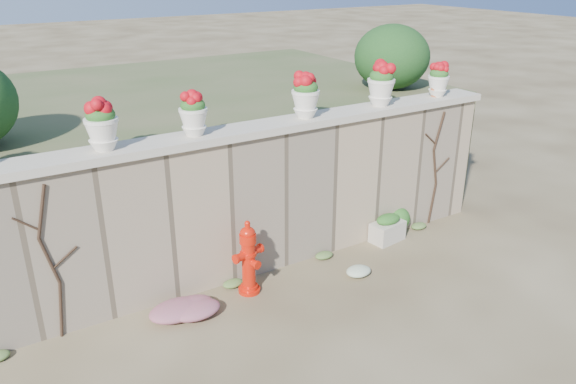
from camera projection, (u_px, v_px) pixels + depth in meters
ground at (327, 333)px, 6.66m from camera, size 80.00×80.00×0.00m
stone_wall at (253, 204)px, 7.69m from camera, size 8.00×0.40×2.00m
wall_cap at (251, 130)px, 7.29m from camera, size 8.10×0.52×0.10m
raised_fill at (170, 144)px, 10.21m from camera, size 9.00×6.00×2.00m
back_shrub_right at (392, 57)px, 9.69m from camera, size 1.30×1.30×1.10m
vine_left at (51, 262)px, 6.23m from camera, size 0.60×0.04×1.91m
vine_right at (435, 167)px, 9.08m from camera, size 0.60×0.04×1.91m
fire_hydrant at (248, 257)px, 7.29m from camera, size 0.45×0.32×1.03m
planter_box at (387, 229)px, 8.77m from camera, size 0.58×0.39×0.45m
green_shrub at (400, 219)px, 9.00m from camera, size 0.53×0.47×0.50m
magenta_clump at (186, 310)px, 6.86m from camera, size 0.97×0.65×0.26m
white_flowers at (354, 270)px, 7.84m from camera, size 0.47×0.38×0.17m
urn_pot_1 at (101, 125)px, 6.25m from camera, size 0.38×0.38×0.59m
urn_pot_2 at (193, 114)px, 6.79m from camera, size 0.35×0.35×0.55m
urn_pot_3 at (306, 96)px, 7.56m from camera, size 0.38×0.38×0.60m
urn_pot_4 at (381, 84)px, 8.19m from camera, size 0.40×0.40×0.63m
urn_pot_5 at (438, 80)px, 8.78m from camera, size 0.33×0.33×0.52m
terracotta_pot at (436, 89)px, 8.82m from camera, size 0.20×0.20×0.24m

